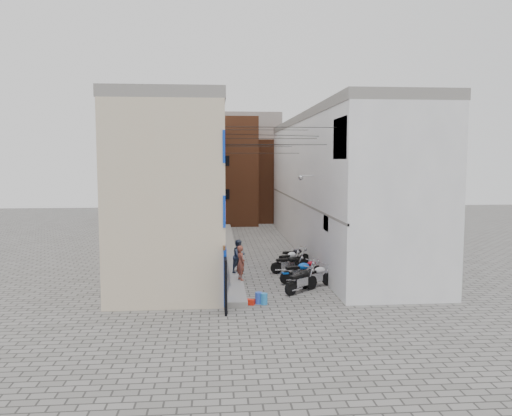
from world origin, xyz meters
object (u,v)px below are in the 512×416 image
object	(u,v)px
motorcycle_c	(299,271)
person_a	(241,263)
motorcycle_b	(316,275)
water_jug_near	(264,299)
person_b	(239,256)
water_jug_far	(259,298)
motorcycle_a	(301,279)
motorcycle_e	(289,263)
red_crate	(250,302)
motorcycle_g	(294,255)
motorcycle_d	(309,267)
motorcycle_f	(289,259)

from	to	relation	value
motorcycle_c	person_a	xyz separation A→B (m)	(-2.91, -0.15, 0.49)
motorcycle_b	water_jug_near	size ratio (longest dim) A/B	4.32
person_b	water_jug_near	bearing A→B (deg)	-127.67
motorcycle_b	water_jug_far	xyz separation A→B (m)	(-2.97, -2.52, -0.35)
motorcycle_b	water_jug_near	xyz separation A→B (m)	(-2.76, -2.64, -0.35)
motorcycle_a	water_jug_far	distance (m)	2.69
motorcycle_e	red_crate	xyz separation A→B (m)	(-2.44, -5.61, -0.45)
person_a	water_jug_far	world-z (taller)	person_a
motorcycle_c	person_a	distance (m)	2.96
motorcycle_a	red_crate	bearing A→B (deg)	-94.33
motorcycle_e	water_jug_near	world-z (taller)	motorcycle_e
motorcycle_b	water_jug_near	world-z (taller)	motorcycle_b
motorcycle_a	motorcycle_g	bearing A→B (deg)	134.52
motorcycle_e	motorcycle_c	bearing A→B (deg)	5.43
motorcycle_d	water_jug_far	size ratio (longest dim) A/B	3.57
motorcycle_c	motorcycle_f	xyz separation A→B (m)	(-0.04, 3.22, -0.03)
motorcycle_c	water_jug_far	bearing A→B (deg)	-53.80
water_jug_far	motorcycle_e	bearing A→B (deg)	69.23
motorcycle_a	motorcycle_g	xyz separation A→B (m)	(0.61, 6.02, -0.04)
motorcycle_b	person_a	world-z (taller)	person_a
motorcycle_c	red_crate	world-z (taller)	motorcycle_c
red_crate	water_jug_far	bearing A→B (deg)	19.45
motorcycle_a	water_jug_near	xyz separation A→B (m)	(-1.90, -1.75, -0.37)
motorcycle_a	motorcycle_c	xyz separation A→B (m)	(0.21, 1.76, -0.00)
motorcycle_a	motorcycle_f	xyz separation A→B (m)	(0.17, 4.98, -0.04)
water_jug_far	person_b	bearing A→B (deg)	96.95
motorcycle_d	motorcycle_g	world-z (taller)	motorcycle_g
motorcycle_a	motorcycle_d	xyz separation A→B (m)	(0.89, 2.98, -0.11)
person_b	motorcycle_c	bearing A→B (deg)	-74.04
motorcycle_d	water_jug_far	bearing A→B (deg)	-59.78
person_a	water_jug_near	distance (m)	3.57
person_a	water_jug_far	size ratio (longest dim) A/B	3.46
motorcycle_g	motorcycle_a	bearing A→B (deg)	-22.12
motorcycle_c	water_jug_far	size ratio (longest dim) A/B	4.30
person_a	red_crate	world-z (taller)	person_a
motorcycle_c	water_jug_near	world-z (taller)	motorcycle_c
motorcycle_f	person_b	world-z (taller)	person_b
motorcycle_d	person_a	world-z (taller)	person_a
water_jug_far	motorcycle_f	bearing A→B (deg)	71.00
motorcycle_g	motorcycle_e	bearing A→B (deg)	-32.78
motorcycle_b	motorcycle_d	world-z (taller)	motorcycle_b
motorcycle_a	water_jug_far	xyz separation A→B (m)	(-2.11, -1.63, -0.37)
motorcycle_c	motorcycle_g	world-z (taller)	motorcycle_c
motorcycle_b	motorcycle_e	size ratio (longest dim) A/B	1.05
person_a	motorcycle_c	bearing A→B (deg)	-106.81
water_jug_far	red_crate	xyz separation A→B (m)	(-0.36, -0.13, -0.13)
motorcycle_d	motorcycle_e	bearing A→B (deg)	-160.24
person_a	water_jug_far	xyz separation A→B (m)	(0.60, -3.24, -0.85)
motorcycle_f	motorcycle_g	bearing A→B (deg)	118.46
water_jug_near	person_a	bearing A→B (deg)	103.47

